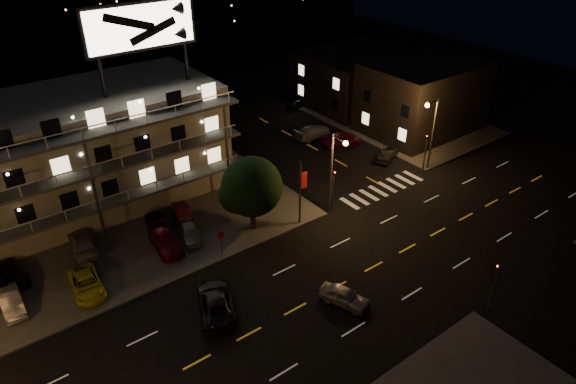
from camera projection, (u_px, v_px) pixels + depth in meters
ground at (316, 298)px, 38.16m from camera, size 140.00×140.00×0.00m
curb_nw at (46, 237)px, 44.58m from camera, size 44.00×24.00×0.15m
curb_ne at (395, 119)px, 67.34m from camera, size 16.00×24.00×0.15m
motel at (66, 154)px, 46.64m from camera, size 28.00×13.80×18.10m
side_bldg_front at (423, 97)px, 62.45m from camera, size 14.06×10.00×8.50m
side_bldg_back at (354, 78)px, 71.06m from camera, size 14.06×12.00×7.00m
streetlight_nc at (334, 167)px, 45.45m from camera, size 0.44×1.92×8.00m
streetlight_ne at (431, 128)px, 52.75m from camera, size 1.92×0.44×8.00m
signal_nw at (333, 186)px, 47.32m from camera, size 0.20×0.27×4.60m
signal_sw at (495, 283)px, 35.68m from camera, size 0.20×0.27×4.60m
signal_ne at (426, 148)px, 54.05m from camera, size 0.27×0.20×4.60m
banner_north at (301, 191)px, 44.79m from camera, size 0.83×0.16×6.40m
stop_sign at (221, 239)px, 41.60m from camera, size 0.91×0.11×2.61m
tree at (251, 188)px, 43.60m from camera, size 5.47×5.26×6.88m
lot_car_1 at (11, 302)px, 36.65m from camera, size 1.51×3.99×1.30m
lot_car_2 at (86, 284)px, 38.30m from camera, size 2.56×4.80×1.28m
lot_car_3 at (165, 241)px, 42.87m from camera, size 2.54×5.06×1.41m
lot_car_4 at (190, 233)px, 43.97m from camera, size 2.40×3.98×1.27m
lot_car_6 at (6, 274)px, 39.21m from camera, size 2.84×4.98×1.31m
lot_car_7 at (83, 242)px, 42.67m from camera, size 2.60×5.08×1.41m
lot_car_8 at (155, 222)px, 45.39m from camera, size 2.53×3.99×1.26m
lot_car_9 at (182, 211)px, 46.89m from camera, size 2.06×3.89×1.22m
side_car_0 at (388, 155)px, 56.99m from camera, size 4.05×2.79×1.27m
side_car_1 at (341, 139)px, 60.49m from camera, size 5.30×3.97×1.34m
side_car_2 at (313, 132)px, 62.22m from camera, size 5.00×2.30×1.42m
side_car_3 at (298, 103)px, 70.68m from camera, size 3.78×2.06×1.22m
road_car_east at (345, 296)px, 37.34m from camera, size 2.70×4.07×1.29m
road_car_west at (216, 302)px, 36.68m from camera, size 4.46×6.00×1.51m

